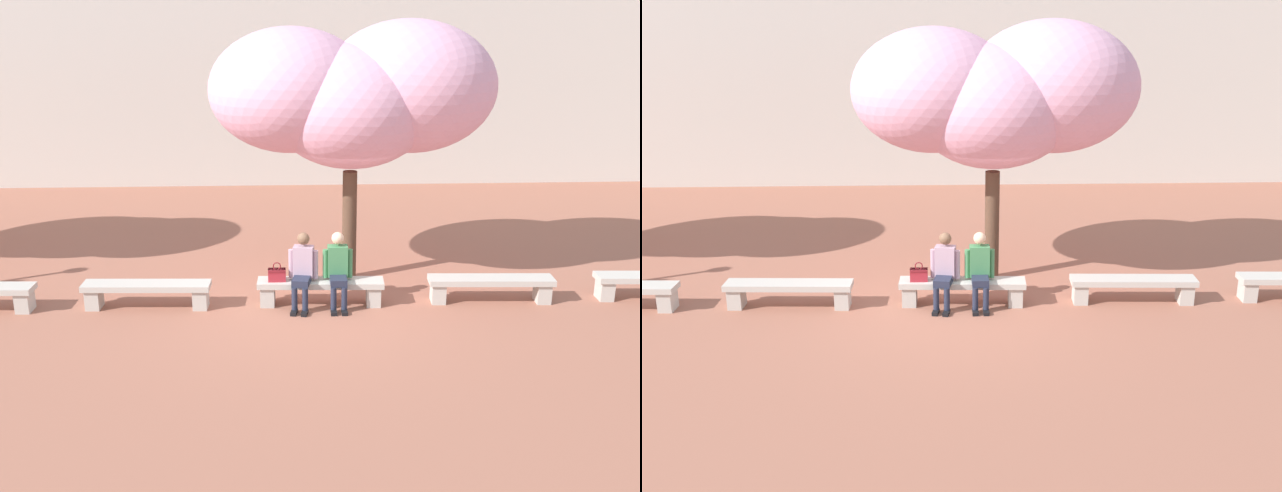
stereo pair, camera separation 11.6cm
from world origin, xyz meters
TOP-DOWN VIEW (x-y plane):
  - ground_plane at (0.00, 0.00)m, footprint 100.00×100.00m
  - building_facade at (0.00, 11.07)m, footprint 28.00×4.00m
  - stone_bench_near_west at (-2.96, 0.00)m, footprint 2.18×0.51m
  - stone_bench_center at (0.00, 0.00)m, footprint 2.18×0.51m
  - stone_bench_near_east at (2.96, 0.00)m, footprint 2.18×0.51m
  - person_seated_left at (-0.31, -0.05)m, footprint 0.50×0.73m
  - person_seated_right at (0.29, -0.05)m, footprint 0.51×0.68m
  - handbag at (-0.74, -0.01)m, footprint 0.30×0.15m
  - cherry_tree_main at (0.64, 1.46)m, footprint 5.15×3.19m

SIDE VIEW (x-z plane):
  - ground_plane at x=0.00m, z-range 0.00..0.00m
  - stone_bench_near_west at x=-2.96m, z-range 0.09..0.54m
  - stone_bench_center at x=0.00m, z-range 0.09..0.54m
  - stone_bench_near_east at x=2.96m, z-range 0.09..0.54m
  - handbag at x=-0.74m, z-range 0.41..0.75m
  - person_seated_left at x=-0.31m, z-range 0.05..1.34m
  - person_seated_right at x=0.29m, z-range 0.05..1.34m
  - cherry_tree_main at x=0.64m, z-range 1.07..5.79m
  - building_facade at x=0.00m, z-range 0.00..7.94m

